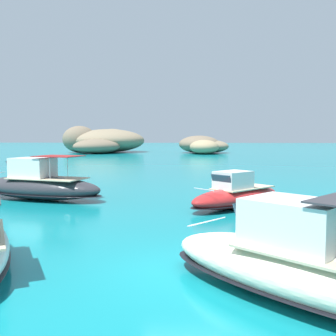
# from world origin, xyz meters

# --- Properties ---
(ground_plane) EXTENTS (400.00, 400.00, 0.00)m
(ground_plane) POSITION_xyz_m (0.00, 0.00, 0.00)
(ground_plane) COLOR #0F7F89
(islet_large) EXTENTS (23.67, 25.77, 6.08)m
(islet_large) POSITION_xyz_m (-21.30, 78.07, 2.63)
(islet_large) COLOR #84755B
(islet_large) RESTS_ON ground
(islet_small) EXTENTS (14.71, 16.94, 3.87)m
(islet_small) POSITION_xyz_m (1.47, 75.86, 1.70)
(islet_small) COLOR #756651
(islet_small) RESTS_ON ground
(motorboat_cream) EXTENTS (7.60, 7.08, 2.51)m
(motorboat_cream) POSITION_xyz_m (2.98, -1.92, 0.80)
(motorboat_cream) COLOR beige
(motorboat_cream) RESTS_ON ground
(motorboat_charcoal) EXTENTS (8.90, 4.71, 2.67)m
(motorboat_charcoal) POSITION_xyz_m (-9.22, 11.85, 0.85)
(motorboat_charcoal) COLOR #2D2D33
(motorboat_charcoal) RESTS_ON ground
(motorboat_red) EXTENTS (6.15, 6.14, 1.98)m
(motorboat_red) POSITION_xyz_m (2.49, 10.05, 0.66)
(motorboat_red) COLOR red
(motorboat_red) RESTS_ON ground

